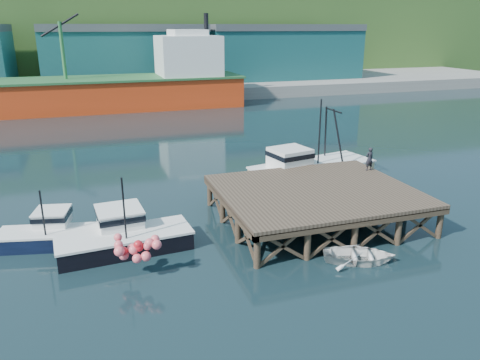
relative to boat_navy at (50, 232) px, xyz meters
name	(u,v)px	position (x,y,z in m)	size (l,w,h in m)	color
ground	(233,231)	(10.41, -1.65, -0.71)	(300.00, 300.00, 0.00)	black
wharf	(317,193)	(15.91, -1.84, 1.23)	(12.00, 10.00, 2.62)	brown
far_quay	(125,85)	(10.41, 68.35, 0.29)	(160.00, 40.00, 2.00)	gray
warehouse_mid	(125,57)	(10.41, 63.35, 5.79)	(28.00, 16.00, 9.00)	#1B585A
warehouse_right	(277,54)	(40.41, 63.35, 5.79)	(30.00, 16.00, 9.00)	#1B585A
cargo_ship	(78,88)	(1.94, 46.35, 2.60)	(55.50, 10.00, 13.75)	red
hillside	(110,30)	(10.41, 98.35, 10.29)	(220.00, 50.00, 22.00)	#2D511E
boat_navy	(50,232)	(0.00, 0.00, 0.00)	(5.95, 3.70, 3.53)	black
boat_black	(124,235)	(3.92, -1.95, 0.12)	(7.47, 6.26, 4.51)	black
trawler	(310,168)	(18.77, 4.85, 0.67)	(10.48, 5.44, 6.68)	beige
dinghy	(359,255)	(15.54, -7.45, -0.32)	(2.69, 3.77, 0.78)	white
dockworker	(369,159)	(21.31, 0.79, 2.25)	(0.61, 0.40, 1.67)	black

